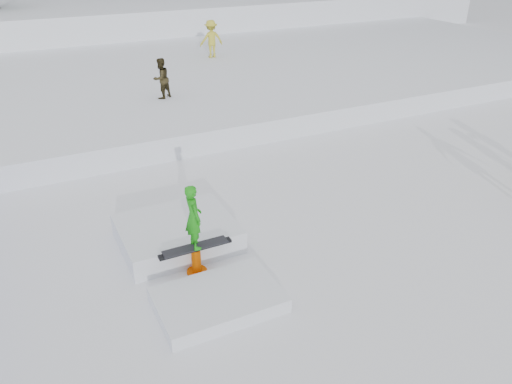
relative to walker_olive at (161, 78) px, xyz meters
name	(u,v)px	position (x,y,z in m)	size (l,w,h in m)	color
ground	(277,283)	(-1.02, -11.27, -1.57)	(120.00, 120.00, 0.00)	white
snow_berm	(66,21)	(-1.02, 18.73, -0.37)	(60.00, 14.00, 2.40)	white
snow_midrise	(112,82)	(-1.02, 4.73, -1.17)	(50.00, 18.00, 0.80)	white
walker_olive	(161,78)	(0.00, 0.00, 0.00)	(0.75, 0.58, 1.54)	black
walker_ygreen	(211,39)	(4.41, 5.82, 0.16)	(1.19, 0.69, 1.85)	gold
jib_rail_feature	(187,248)	(-2.41, -9.63, -1.26)	(2.60, 4.40, 2.11)	white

